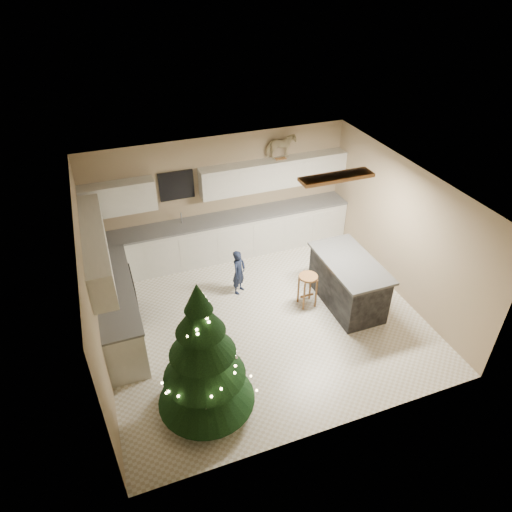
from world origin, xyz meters
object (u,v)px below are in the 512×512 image
bar_stool (308,283)px  toddler (239,272)px  christmas_tree (204,363)px  island (348,282)px  rocking_horse (281,147)px

bar_stool → toddler: (-1.07, 0.81, -0.03)m
christmas_tree → toddler: bearing=61.5°
bar_stool → christmas_tree: (-2.39, -1.62, 0.45)m
island → christmas_tree: 3.45m
bar_stool → rocking_horse: rocking_horse is taller
bar_stool → rocking_horse: bearing=81.0°
island → rocking_horse: size_ratio=2.80×
toddler → rocking_horse: bearing=3.8°
toddler → island: bearing=-70.9°
island → toddler: bearing=150.6°
christmas_tree → rocking_horse: 4.92m
christmas_tree → rocking_horse: bearing=54.6°
bar_stool → toddler: size_ratio=0.71×
christmas_tree → toddler: size_ratio=2.48×
island → rocking_horse: (-0.36, 2.45, 1.79)m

